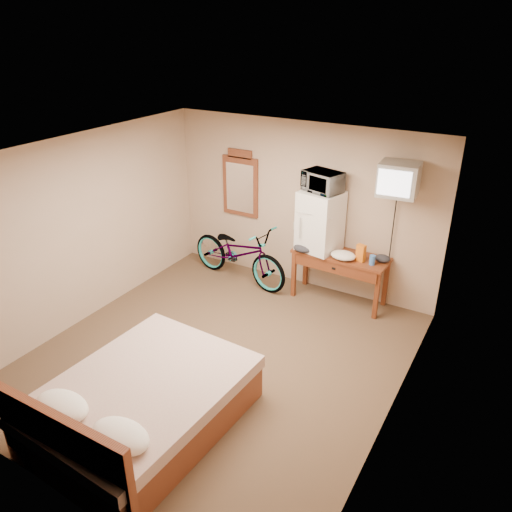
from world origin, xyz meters
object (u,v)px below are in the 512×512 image
(mini_fridge, at_px, (320,221))
(bicycle, at_px, (239,253))
(bed, at_px, (139,406))
(wall_mirror, at_px, (240,184))
(desk, at_px, (339,263))
(blue_cup, at_px, (372,260))
(microwave, at_px, (322,182))
(crt_television, at_px, (399,179))

(mini_fridge, distance_m, bicycle, 1.45)
(mini_fridge, bearing_deg, bed, -97.05)
(mini_fridge, height_order, wall_mirror, wall_mirror)
(desk, height_order, blue_cup, blue_cup)
(mini_fridge, bearing_deg, blue_cup, -7.71)
(desk, height_order, wall_mirror, wall_mirror)
(microwave, bearing_deg, blue_cup, 8.70)
(blue_cup, relative_size, wall_mirror, 0.13)
(desk, relative_size, wall_mirror, 1.30)
(mini_fridge, relative_size, microwave, 1.68)
(microwave, height_order, blue_cup, microwave)
(microwave, relative_size, wall_mirror, 0.49)
(crt_television, xyz_separation_m, wall_mirror, (-2.49, 0.25, -0.52))
(microwave, bearing_deg, desk, 9.38)
(crt_television, xyz_separation_m, bed, (-1.45, -3.39, -1.66))
(blue_cup, bearing_deg, mini_fridge, 172.29)
(bicycle, distance_m, bed, 3.34)
(desk, height_order, bed, bed)
(microwave, height_order, bicycle, microwave)
(bed, bearing_deg, microwave, 82.95)
(wall_mirror, xyz_separation_m, bicycle, (0.21, -0.42, -0.96))
(bed, bearing_deg, bicycle, 104.36)
(mini_fridge, height_order, blue_cup, mini_fridge)
(crt_television, height_order, bed, crt_television)
(blue_cup, xyz_separation_m, wall_mirror, (-2.30, 0.34, 0.62))
(microwave, distance_m, bicycle, 1.80)
(blue_cup, bearing_deg, desk, 171.79)
(crt_television, distance_m, bed, 4.05)
(blue_cup, distance_m, crt_television, 1.15)
(mini_fridge, height_order, bed, mini_fridge)
(blue_cup, height_order, wall_mirror, wall_mirror)
(desk, relative_size, mini_fridge, 1.58)
(bed, bearing_deg, desk, 77.14)
(microwave, bearing_deg, mini_fridge, -107.33)
(mini_fridge, distance_m, wall_mirror, 1.50)
(mini_fridge, xyz_separation_m, blue_cup, (0.83, -0.11, -0.36))
(wall_mirror, xyz_separation_m, bed, (1.04, -3.64, -1.14))
(desk, distance_m, bicycle, 1.61)
(wall_mirror, bearing_deg, bed, -74.07)
(crt_television, relative_size, bicycle, 0.33)
(desk, xyz_separation_m, bed, (-0.77, -3.37, -0.34))
(crt_television, distance_m, bicycle, 2.72)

